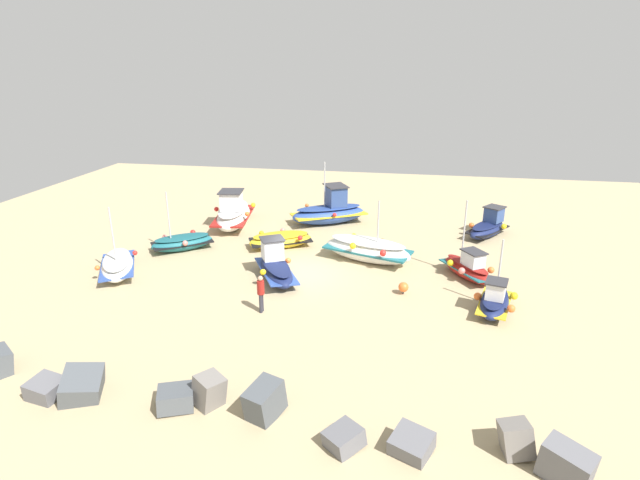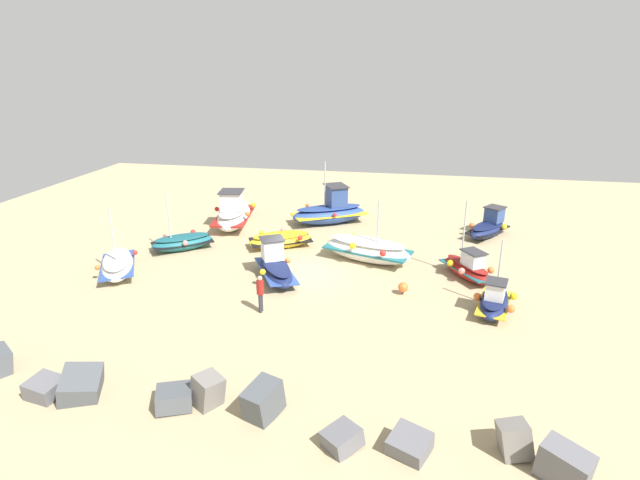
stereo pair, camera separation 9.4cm
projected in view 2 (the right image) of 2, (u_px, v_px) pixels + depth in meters
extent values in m
plane|color=tan|center=(298.00, 274.00, 25.61)|extent=(51.35, 51.35, 0.00)
ellipsoid|color=maroon|center=(467.00, 270.00, 25.07)|extent=(2.79, 3.41, 0.86)
cube|color=#1E6670|center=(467.00, 270.00, 25.06)|extent=(2.71, 3.29, 0.15)
ellipsoid|color=maroon|center=(467.00, 264.00, 24.96)|extent=(2.42, 2.98, 0.20)
cube|color=silver|center=(473.00, 259.00, 24.49)|extent=(1.16, 1.24, 0.71)
cube|color=#333338|center=(474.00, 252.00, 24.36)|extent=(1.35, 1.44, 0.06)
cylinder|color=#B7B7BC|center=(464.00, 231.00, 24.86)|extent=(0.08, 0.08, 3.10)
sphere|color=yellow|center=(467.00, 256.00, 26.01)|extent=(0.33, 0.33, 0.33)
sphere|color=yellow|center=(450.00, 263.00, 25.11)|extent=(0.33, 0.33, 0.33)
sphere|color=#EA7F75|center=(479.00, 262.00, 25.20)|extent=(0.33, 0.33, 0.33)
sphere|color=#EA7F75|center=(462.00, 271.00, 24.33)|extent=(0.33, 0.33, 0.33)
sphere|color=orange|center=(491.00, 270.00, 24.43)|extent=(0.33, 0.33, 0.33)
ellipsoid|color=#2D4C9E|center=(329.00, 215.00, 33.52)|extent=(5.44, 4.32, 1.31)
cube|color=gold|center=(329.00, 214.00, 33.50)|extent=(5.27, 4.24, 0.23)
ellipsoid|color=navy|center=(329.00, 208.00, 33.35)|extent=(4.76, 3.76, 0.30)
cube|color=#2D4784|center=(336.00, 196.00, 33.24)|extent=(1.70, 1.83, 1.34)
cube|color=#333338|center=(336.00, 186.00, 33.01)|extent=(1.98, 2.12, 0.06)
cylinder|color=#B7B7BC|center=(325.00, 185.00, 32.73)|extent=(0.08, 0.08, 3.00)
sphere|color=orange|center=(307.00, 205.00, 34.03)|extent=(0.26, 0.26, 0.26)
sphere|color=red|center=(335.00, 215.00, 32.39)|extent=(0.26, 0.26, 0.26)
sphere|color=#EA7F75|center=(339.00, 204.00, 34.77)|extent=(0.26, 0.26, 0.26)
ellipsoid|color=navy|center=(487.00, 230.00, 30.99)|extent=(3.11, 3.65, 0.90)
cube|color=black|center=(488.00, 230.00, 30.97)|extent=(3.03, 3.54, 0.14)
ellipsoid|color=#151E45|center=(488.00, 225.00, 30.87)|extent=(2.71, 3.19, 0.19)
cube|color=#2D4784|center=(494.00, 215.00, 31.12)|extent=(1.31, 1.33, 0.91)
cube|color=#333338|center=(495.00, 207.00, 30.96)|extent=(1.52, 1.54, 0.06)
sphere|color=orange|center=(472.00, 225.00, 30.99)|extent=(0.34, 0.34, 0.34)
sphere|color=yellow|center=(504.00, 227.00, 30.80)|extent=(0.34, 0.34, 0.34)
ellipsoid|color=white|center=(367.00, 251.00, 27.11)|extent=(5.18, 3.18, 1.28)
cube|color=#1E6670|center=(367.00, 250.00, 27.09)|extent=(5.01, 3.14, 0.17)
ellipsoid|color=beige|center=(368.00, 242.00, 26.94)|extent=(4.55, 2.77, 0.25)
cylinder|color=#B7B7BC|center=(378.00, 222.00, 26.27)|extent=(0.08, 0.08, 2.26)
sphere|color=red|center=(383.00, 253.00, 25.59)|extent=(0.35, 0.35, 0.35)
sphere|color=orange|center=(382.00, 241.00, 27.60)|extent=(0.35, 0.35, 0.35)
sphere|color=yellow|center=(353.00, 246.00, 26.35)|extent=(0.35, 0.35, 0.35)
sphere|color=yellow|center=(354.00, 236.00, 28.39)|extent=(0.35, 0.35, 0.35)
ellipsoid|color=navy|center=(276.00, 271.00, 24.87)|extent=(3.13, 4.10, 0.95)
cube|color=#2D4C9E|center=(276.00, 271.00, 24.86)|extent=(3.05, 3.96, 0.18)
ellipsoid|color=#151E45|center=(276.00, 265.00, 24.75)|extent=(2.72, 3.58, 0.23)
cube|color=silver|center=(272.00, 249.00, 25.16)|extent=(1.31, 1.28, 1.04)
cube|color=#333338|center=(272.00, 239.00, 24.97)|extent=(1.52, 1.49, 0.06)
sphere|color=yellow|center=(263.00, 272.00, 23.91)|extent=(0.30, 0.30, 0.30)
sphere|color=orange|center=(288.00, 261.00, 25.64)|extent=(0.30, 0.30, 0.30)
ellipsoid|color=white|center=(234.00, 216.00, 33.06)|extent=(2.78, 5.48, 1.28)
cube|color=maroon|center=(234.00, 215.00, 33.04)|extent=(2.81, 5.28, 0.13)
ellipsoid|color=beige|center=(234.00, 209.00, 32.88)|extent=(2.43, 4.82, 0.23)
cube|color=white|center=(232.00, 200.00, 32.24)|extent=(1.46, 1.60, 1.16)
cube|color=#333338|center=(231.00, 191.00, 32.04)|extent=(1.69, 1.86, 0.06)
sphere|color=yellow|center=(254.00, 205.00, 34.02)|extent=(0.31, 0.31, 0.31)
sphere|color=red|center=(217.00, 209.00, 32.93)|extent=(0.31, 0.31, 0.31)
sphere|color=orange|center=(247.00, 214.00, 31.69)|extent=(0.31, 0.31, 0.31)
ellipsoid|color=white|center=(118.00, 266.00, 25.60)|extent=(3.32, 4.24, 0.91)
cube|color=#2D4C9E|center=(118.00, 265.00, 25.58)|extent=(3.26, 4.11, 0.14)
ellipsoid|color=beige|center=(117.00, 259.00, 25.48)|extent=(2.90, 3.72, 0.20)
cylinder|color=#B7B7BC|center=(113.00, 234.00, 24.75)|extent=(0.08, 0.08, 2.77)
sphere|color=orange|center=(97.00, 268.00, 24.62)|extent=(0.25, 0.25, 0.25)
sphere|color=red|center=(135.00, 253.00, 26.36)|extent=(0.25, 0.25, 0.25)
ellipsoid|color=navy|center=(494.00, 304.00, 21.66)|extent=(1.91, 3.23, 0.75)
cube|color=gold|center=(494.00, 303.00, 21.64)|extent=(1.92, 3.12, 0.08)
ellipsoid|color=#151E45|center=(495.00, 297.00, 21.55)|extent=(1.67, 2.84, 0.13)
cube|color=white|center=(495.00, 290.00, 21.24)|extent=(0.95, 1.02, 0.73)
cube|color=#333338|center=(496.00, 282.00, 21.11)|extent=(1.10, 1.19, 0.06)
cylinder|color=#B7B7BC|center=(500.00, 266.00, 21.54)|extent=(0.08, 0.08, 2.43)
sphere|color=yellow|center=(514.00, 296.00, 21.90)|extent=(0.34, 0.34, 0.34)
sphere|color=orange|center=(477.00, 297.00, 21.88)|extent=(0.34, 0.34, 0.34)
sphere|color=orange|center=(511.00, 309.00, 20.68)|extent=(0.34, 0.34, 0.34)
ellipsoid|color=#1E6670|center=(183.00, 243.00, 28.84)|extent=(3.62, 3.22, 0.85)
cube|color=black|center=(183.00, 242.00, 28.83)|extent=(3.54, 3.16, 0.10)
ellipsoid|color=#1A565F|center=(182.00, 237.00, 28.72)|extent=(3.18, 2.82, 0.16)
cylinder|color=#B7B7BC|center=(169.00, 215.00, 27.99)|extent=(0.08, 0.08, 2.69)
sphere|color=#EA7F75|center=(165.00, 237.00, 29.10)|extent=(0.30, 0.30, 0.30)
sphere|color=#EA7F75|center=(185.00, 243.00, 28.07)|extent=(0.30, 0.30, 0.30)
sphere|color=red|center=(193.00, 232.00, 29.77)|extent=(0.30, 0.30, 0.30)
ellipsoid|color=gold|center=(281.00, 241.00, 29.22)|extent=(3.94, 2.99, 0.92)
cube|color=black|center=(281.00, 240.00, 29.20)|extent=(3.81, 2.92, 0.17)
ellipsoid|color=gold|center=(281.00, 235.00, 29.10)|extent=(3.45, 2.59, 0.22)
sphere|color=red|center=(300.00, 238.00, 28.64)|extent=(0.29, 0.29, 0.29)
sphere|color=#EA7F75|center=(283.00, 230.00, 29.92)|extent=(0.29, 0.29, 0.29)
sphere|color=red|center=(278.00, 241.00, 28.31)|extent=(0.29, 0.29, 0.29)
sphere|color=yellow|center=(262.00, 233.00, 29.57)|extent=(0.29, 0.29, 0.29)
cylinder|color=#2D2D38|center=(261.00, 302.00, 21.70)|extent=(0.14, 0.14, 0.86)
cylinder|color=#2D2D38|center=(260.00, 304.00, 21.55)|extent=(0.14, 0.14, 0.86)
cylinder|color=maroon|center=(260.00, 287.00, 21.38)|extent=(0.32, 0.32, 0.61)
sphere|color=tan|center=(260.00, 278.00, 21.23)|extent=(0.22, 0.22, 0.22)
cube|color=slate|center=(565.00, 465.00, 12.78)|extent=(1.47, 1.44, 1.20)
cube|color=slate|center=(514.00, 439.00, 13.73)|extent=(1.05, 0.97, 1.18)
cube|color=slate|center=(410.00, 444.00, 13.79)|extent=(1.38, 1.41, 0.79)
cube|color=slate|center=(342.00, 439.00, 14.03)|extent=(1.34, 1.31, 0.74)
cube|color=#4C5156|center=(263.00, 401.00, 15.17)|extent=(1.22, 1.52, 1.26)
cube|color=slate|center=(208.00, 391.00, 15.71)|extent=(1.23, 1.10, 1.16)
cube|color=#4C5156|center=(174.00, 398.00, 15.71)|extent=(1.43, 1.46, 0.73)
cube|color=#4C5156|center=(81.00, 385.00, 16.17)|extent=(1.75, 1.78, 1.18)
cube|color=slate|center=(45.00, 388.00, 16.17)|extent=(1.20, 1.14, 0.74)
cylinder|color=#3F3F42|center=(403.00, 293.00, 23.37)|extent=(0.08, 0.08, 0.13)
sphere|color=orange|center=(403.00, 287.00, 23.27)|extent=(0.47, 0.47, 0.47)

